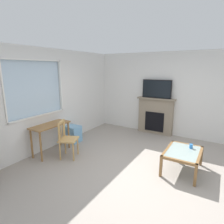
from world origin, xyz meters
TOP-DOWN VIEW (x-y plane):
  - ground at (0.00, 0.00)m, footprint 6.31×6.03m
  - wall_back_with_window at (0.04, 2.52)m, footprint 5.31×0.15m
  - wall_right at (2.72, 0.00)m, footprint 0.12×5.23m
  - desk_under_window at (-0.22, 2.17)m, footprint 0.99×0.43m
  - wooden_chair at (-0.19, 1.65)m, footprint 0.55×0.54m
  - plastic_drawer_unit at (0.62, 2.22)m, footprint 0.35×0.40m
  - fireplace at (2.56, 0.42)m, footprint 0.26×1.20m
  - tv at (2.54, 0.42)m, footprint 0.06×0.92m
  - coffee_table at (0.59, -0.83)m, footprint 0.94×0.68m
  - sippy_cup at (0.82, -0.94)m, footprint 0.07×0.07m

SIDE VIEW (x-z plane):
  - ground at x=0.00m, z-range -0.02..0.00m
  - plastic_drawer_unit at x=0.62m, z-range 0.00..0.47m
  - coffee_table at x=0.59m, z-range 0.16..0.59m
  - wooden_chair at x=-0.19m, z-range 0.01..0.91m
  - sippy_cup at x=0.82m, z-range 0.44..0.53m
  - fireplace at x=2.56m, z-range 0.00..1.17m
  - desk_under_window at x=-0.22m, z-range 0.24..0.99m
  - wall_back_with_window at x=0.04m, z-range -0.05..2.54m
  - wall_right at x=2.72m, z-range 0.00..2.58m
  - tv at x=2.54m, z-range 1.17..1.74m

